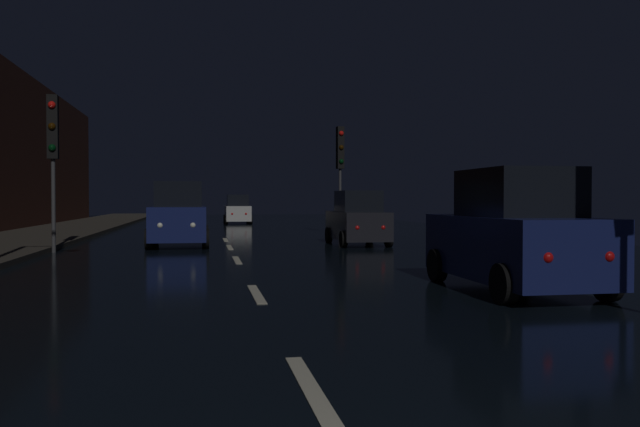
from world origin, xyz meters
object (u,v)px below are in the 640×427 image
at_px(traffic_light_far_left, 53,139).
at_px(car_parked_right_near, 514,235).
at_px(car_distant_taillights, 238,210).
at_px(car_approaching_headlights, 179,216).
at_px(car_parked_right_far, 357,220).
at_px(traffic_light_far_right, 340,156).

height_order(traffic_light_far_left, car_parked_right_near, traffic_light_far_left).
bearing_deg(traffic_light_far_left, car_distant_taillights, 159.04).
relative_size(traffic_light_far_left, car_distant_taillights, 1.25).
xyz_separation_m(traffic_light_far_left, car_distant_taillights, (6.65, 22.46, -2.54)).
relative_size(car_approaching_headlights, car_parked_right_near, 1.03).
bearing_deg(car_parked_right_far, traffic_light_far_right, -6.81).
bearing_deg(car_parked_right_far, car_approaching_headlights, 84.24).
relative_size(traffic_light_far_right, car_parked_right_near, 1.16).
bearing_deg(traffic_light_far_right, car_distant_taillights, -169.60).
xyz_separation_m(car_approaching_headlights, car_parked_right_far, (6.15, -0.62, -0.14)).
bearing_deg(car_parked_right_far, car_distant_taillights, 8.45).
distance_m(car_distant_taillights, car_parked_right_far, 20.98).
relative_size(car_approaching_headlights, car_distant_taillights, 1.16).
xyz_separation_m(traffic_light_far_right, car_parked_right_far, (-0.80, -6.72, -2.68)).
height_order(traffic_light_far_left, car_parked_right_far, traffic_light_far_left).
distance_m(traffic_light_far_left, car_approaching_headlights, 4.90).
bearing_deg(car_distant_taillights, car_parked_right_near, -174.59).
xyz_separation_m(car_distant_taillights, car_parked_right_near, (3.08, -32.52, 0.11)).
xyz_separation_m(traffic_light_far_right, car_approaching_headlights, (-6.95, -6.10, -2.54)).
distance_m(car_distant_taillights, car_parked_right_near, 32.67).
relative_size(traffic_light_far_left, car_parked_right_far, 1.25).
bearing_deg(traffic_light_far_right, car_parked_right_far, -11.87).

